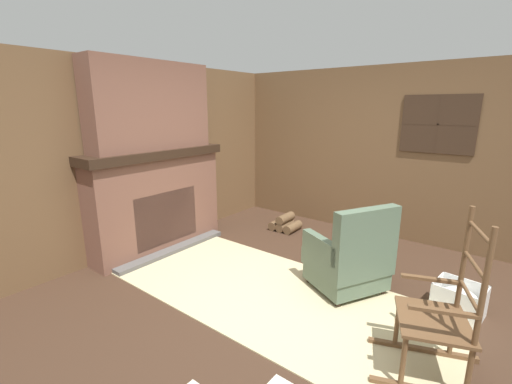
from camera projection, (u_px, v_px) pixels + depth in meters
ground_plane at (294, 300)px, 3.45m from camera, size 14.00×14.00×0.00m
wood_panel_wall_left at (144, 157)px, 4.58m from camera, size 0.06×5.33×2.46m
wood_panel_wall_back at (385, 153)px, 4.97m from camera, size 5.33×0.09×2.46m
fireplace_hearth at (158, 201)px, 4.57m from camera, size 0.60×1.95×1.36m
chimney_breast at (151, 106)px, 4.28m from camera, size 0.35×1.63×1.09m
area_rug at (270, 293)px, 3.57m from camera, size 3.58×1.59×0.01m
armchair at (350, 260)px, 3.55m from camera, size 0.91×0.94×0.96m
rocking_chair at (439, 323)px, 2.40m from camera, size 0.92×0.73×1.23m
firewood_stack at (285, 224)px, 5.39m from camera, size 0.43×0.37×0.26m
laundry_basket at (459, 300)px, 3.17m from camera, size 0.45×0.39×0.31m
oil_lamp_vase at (109, 145)px, 3.97m from camera, size 0.11×0.11×0.31m
storage_case at (191, 140)px, 4.94m from camera, size 0.17×0.20×0.15m
decorative_plate_on_mantel at (153, 140)px, 4.46m from camera, size 0.06×0.24×0.23m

